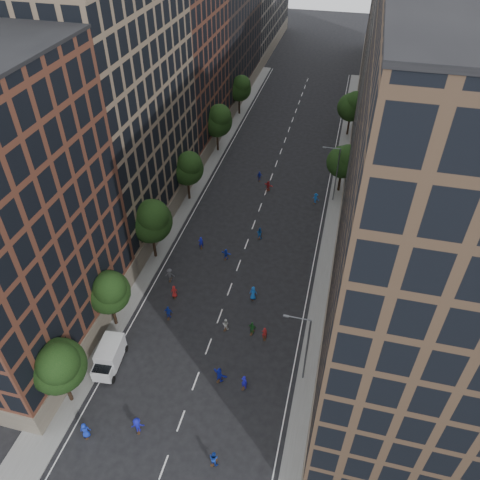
{
  "coord_description": "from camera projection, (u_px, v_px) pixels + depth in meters",
  "views": [
    {
      "loc": [
        11.13,
        -16.76,
        41.65
      ],
      "look_at": [
        -0.5,
        29.79,
        2.0
      ],
      "focal_mm": 35.0,
      "sensor_mm": 36.0,
      "label": 1
    }
  ],
  "objects": [
    {
      "name": "tree_left_3",
      "position": [
        188.0,
        167.0,
        69.3
      ],
      "size": [
        5.0,
        5.0,
        8.58
      ],
      "color": "black",
      "rests_on": "ground"
    },
    {
      "name": "tree_left_1",
      "position": [
        109.0,
        291.0,
        50.03
      ],
      "size": [
        4.8,
        4.8,
        8.21
      ],
      "color": "black",
      "rests_on": "ground"
    },
    {
      "name": "tree_left_2",
      "position": [
        151.0,
        220.0,
        58.47
      ],
      "size": [
        5.6,
        5.6,
        9.45
      ],
      "color": "black",
      "rests_on": "ground"
    },
    {
      "name": "ground",
      "position": [
        259.0,
        209.0,
        71.06
      ],
      "size": [
        240.0,
        240.0,
        0.0
      ],
      "primitive_type": "plane",
      "color": "black",
      "rests_on": "ground"
    },
    {
      "name": "skater_16",
      "position": [
        259.0,
        176.0,
        76.8
      ],
      "size": [
        1.02,
        0.7,
        1.61
      ],
      "primitive_type": "imported",
      "rotation": [
        0.0,
        0.0,
        3.5
      ],
      "color": "#1623B7",
      "rests_on": "ground"
    },
    {
      "name": "skater_13",
      "position": [
        201.0,
        243.0,
        63.55
      ],
      "size": [
        0.77,
        0.65,
        1.79
      ],
      "primitive_type": "imported",
      "rotation": [
        0.0,
        0.0,
        3.55
      ],
      "color": "#161DBA",
      "rests_on": "ground"
    },
    {
      "name": "tree_left_0",
      "position": [
        58.0,
        365.0,
        42.29
      ],
      "size": [
        5.2,
        5.2,
        8.83
      ],
      "color": "black",
      "rests_on": "ground"
    },
    {
      "name": "tree_left_5",
      "position": [
        240.0,
        88.0,
        93.33
      ],
      "size": [
        4.8,
        4.8,
        8.33
      ],
      "color": "black",
      "rests_on": "ground"
    },
    {
      "name": "tree_right_b",
      "position": [
        353.0,
        106.0,
        85.97
      ],
      "size": [
        5.2,
        5.2,
        8.83
      ],
      "color": "black",
      "rests_on": "ground"
    },
    {
      "name": "skater_5",
      "position": [
        219.0,
        375.0,
        47.37
      ],
      "size": [
        1.78,
        1.18,
        1.84
      ],
      "primitive_type": "imported",
      "rotation": [
        0.0,
        0.0,
        2.73
      ],
      "color": "#1520AE",
      "rests_on": "ground"
    },
    {
      "name": "bldg_left_b",
      "position": [
        110.0,
        103.0,
        60.04
      ],
      "size": [
        14.0,
        26.0,
        34.0
      ],
      "primitive_type": "cube",
      "color": "#7F6A53",
      "rests_on": "ground"
    },
    {
      "name": "bldg_right_a",
      "position": [
        432.0,
        238.0,
        37.35
      ],
      "size": [
        14.0,
        30.0,
        36.0
      ],
      "primitive_type": "cube",
      "color": "#4C3828",
      "rests_on": "ground"
    },
    {
      "name": "sidewalk_left",
      "position": [
        199.0,
        173.0,
        78.87
      ],
      "size": [
        4.0,
        105.0,
        0.15
      ],
      "primitive_type": "cube",
      "color": "slate",
      "rests_on": "ground"
    },
    {
      "name": "skater_1",
      "position": [
        244.0,
        382.0,
        46.72
      ],
      "size": [
        0.77,
        0.63,
        1.83
      ],
      "primitive_type": "imported",
      "rotation": [
        0.0,
        0.0,
        2.82
      ],
      "color": "#1917BC",
      "rests_on": "ground"
    },
    {
      "name": "sidewalk_right",
      "position": [
        343.0,
        193.0,
        74.38
      ],
      "size": [
        4.0,
        105.0,
        0.15
      ],
      "primitive_type": "cube",
      "color": "slate",
      "rests_on": "ground"
    },
    {
      "name": "skater_3",
      "position": [
        138.0,
        425.0,
        43.16
      ],
      "size": [
        1.38,
        1.09,
        1.87
      ],
      "primitive_type": "imported",
      "rotation": [
        0.0,
        0.0,
        3.52
      ],
      "color": "#1418A6",
      "rests_on": "ground"
    },
    {
      "name": "tree_right_a",
      "position": [
        344.0,
        161.0,
        71.22
      ],
      "size": [
        5.0,
        5.0,
        8.39
      ],
      "color": "black",
      "rests_on": "ground"
    },
    {
      "name": "bldg_right_b",
      "position": [
        414.0,
        108.0,
        59.99
      ],
      "size": [
        14.0,
        28.0,
        33.0
      ],
      "primitive_type": "cube",
      "color": "#665F54",
      "rests_on": "ground"
    },
    {
      "name": "skater_0",
      "position": [
        85.0,
        430.0,
        42.78
      ],
      "size": [
        1.08,
        0.92,
        1.87
      ],
      "primitive_type": "imported",
      "rotation": [
        0.0,
        0.0,
        3.57
      ],
      "color": "#1731BE",
      "rests_on": "ground"
    },
    {
      "name": "skater_17",
      "position": [
        268.0,
        186.0,
        74.52
      ],
      "size": [
        1.58,
        0.97,
        1.63
      ],
      "primitive_type": "imported",
      "rotation": [
        0.0,
        0.0,
        2.79
      ],
      "color": "#A61B1E",
      "rests_on": "ground"
    },
    {
      "name": "skater_14",
      "position": [
        260.0,
        233.0,
        65.19
      ],
      "size": [
        0.96,
        0.83,
        1.7
      ],
      "primitive_type": "imported",
      "rotation": [
        0.0,
        0.0,
        2.88
      ],
      "color": "#1550AB",
      "rests_on": "ground"
    },
    {
      "name": "streetlamp_far",
      "position": [
        335.0,
        172.0,
        69.57
      ],
      "size": [
        2.64,
        0.22,
        9.06
      ],
      "color": "#595B60",
      "rests_on": "ground"
    },
    {
      "name": "skater_7",
      "position": [
        265.0,
        333.0,
        51.59
      ],
      "size": [
        0.69,
        0.55,
        1.66
      ],
      "primitive_type": "imported",
      "rotation": [
        0.0,
        0.0,
        3.42
      ],
      "color": "maroon",
      "rests_on": "ground"
    },
    {
      "name": "bldg_left_c",
      "position": [
        174.0,
        66.0,
        79.16
      ],
      "size": [
        14.0,
        20.0,
        28.0
      ],
      "primitive_type": "cube",
      "color": "brown",
      "rests_on": "ground"
    },
    {
      "name": "skater_8",
      "position": [
        226.0,
        324.0,
        52.66
      ],
      "size": [
        0.8,
        0.65,
        1.53
      ],
      "primitive_type": "imported",
      "rotation": [
        0.0,
        0.0,
        3.03
      ],
      "color": "silver",
      "rests_on": "ground"
    },
    {
      "name": "skater_10",
      "position": [
        252.0,
        328.0,
        52.12
      ],
      "size": [
        1.07,
        0.6,
        1.72
      ],
      "primitive_type": "imported",
      "rotation": [
        0.0,
        0.0,
        2.95
      ],
      "color": "#1B5C21",
      "rests_on": "ground"
    },
    {
      "name": "streetlamp_near",
      "position": [
        305.0,
        346.0,
        44.89
      ],
      "size": [
        2.64,
        0.22,
        9.06
      ],
      "color": "#595B60",
      "rests_on": "ground"
    },
    {
      "name": "skater_4",
      "position": [
        169.0,
        313.0,
        53.86
      ],
      "size": [
        1.06,
        0.47,
        1.78
      ],
      "primitive_type": "imported",
      "rotation": [
        0.0,
        0.0,
        3.17
      ],
      "color": "#142CA3",
      "rests_on": "ground"
    },
    {
      "name": "tree_left_4",
      "position": [
        218.0,
        120.0,
        81.08
      ],
      "size": [
        5.4,
        5.4,
        9.08
      ],
      "color": "black",
      "rests_on": "ground"
    },
    {
      "name": "bldg_right_d",
      "position": [
        403.0,
        7.0,
        105.82
      ],
      "size": [
        14.0,
        40.0,
        30.0
      ],
      "primitive_type": "cube",
      "color": "#4C3828",
      "rests_on": "ground"
    },
    {
      "name": "skater_9",
      "position": [
        170.0,
        275.0,
        58.64
      ],
      "size": [
        1.27,
        0.86,
        1.83
      ],
      "primitive_type": "imported",
      "rotation": [
        0.0,
        0.0,
        3.3
      ],
      "color": "#3E3F43",
      "rests_on": "ground"
    },
    {
      "name": "skater_12",
      "position": [
        253.0,
        293.0,
        56.16
      ],
      "size": [
        0.95,
        0.65,
        1.88
      ],
      "primitive_type": "imported",
      "rotation": [
        0.0,
        0.0,
        3.2
      ],
      "color": "#1553B1",
      "rests_on": "ground"
    },
    {
      "name": "skater_15",
      "position": [
        316.0,
        199.0,
        71.79
      ],
      "size": [
        1.24,
        0.99,
        1.68
      ],
      "primitive_type": "imported",
      "rotation": [
        0.0,
        0.0,
        2.75
      ],
      "color": "#144EA3",
      "rests_on": "ground"
    },
    {
      "name": "skater_11",
      "position": [
        226.0,
        254.0,
        61.91
      ],
      "size": [
        1.45,
        0.65,
        1.51
      ],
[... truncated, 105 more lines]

